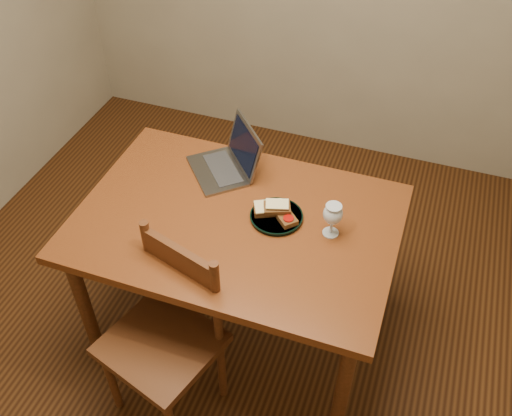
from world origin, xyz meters
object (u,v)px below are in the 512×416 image
(chair, at_px, (164,332))
(laptop, at_px, (230,159))
(plate, at_px, (276,217))
(table, at_px, (237,234))
(milk_glass, at_px, (332,220))

(chair, relative_size, laptop, 1.31)
(plate, relative_size, laptop, 0.55)
(table, bearing_deg, milk_glass, 7.62)
(table, relative_size, laptop, 3.33)
(laptop, bearing_deg, table, -15.45)
(plate, bearing_deg, table, -158.75)
(table, height_order, plate, plate)
(chair, bearing_deg, plate, 76.57)
(milk_glass, bearing_deg, chair, -136.61)
(chair, xyz_separation_m, plate, (0.29, 0.50, 0.27))
(table, relative_size, plate, 6.00)
(milk_glass, xyz_separation_m, laptop, (-0.52, 0.24, -0.02))
(table, bearing_deg, laptop, 115.85)
(laptop, bearing_deg, chair, -41.32)
(plate, relative_size, milk_glass, 1.44)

